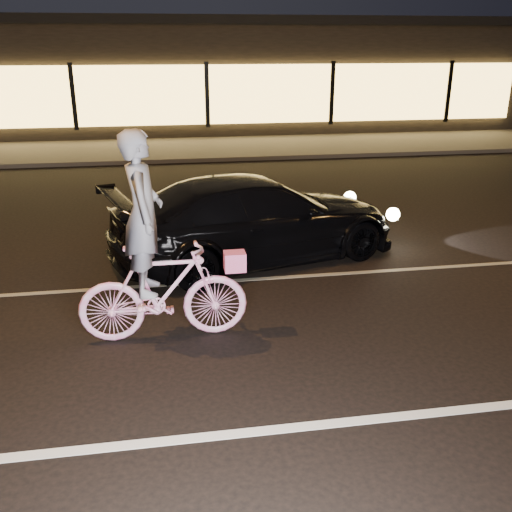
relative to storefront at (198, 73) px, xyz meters
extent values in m
plane|color=black|center=(0.00, -18.97, -2.15)|extent=(90.00, 90.00, 0.00)
cube|color=silver|center=(0.00, -20.47, -2.14)|extent=(60.00, 0.12, 0.01)
cube|color=gray|center=(0.00, -16.97, -2.14)|extent=(60.00, 0.10, 0.01)
cube|color=#383533|center=(0.00, -5.97, -2.09)|extent=(30.00, 4.00, 0.12)
cube|color=black|center=(0.00, 0.03, -0.15)|extent=(25.00, 8.00, 4.00)
cube|color=black|center=(0.00, 0.03, 1.90)|extent=(25.40, 8.40, 0.30)
cube|color=#FFC559|center=(0.00, -4.07, -0.55)|extent=(23.00, 0.15, 2.00)
cube|color=black|center=(-4.50, -4.15, -0.55)|extent=(0.15, 0.08, 2.20)
cube|color=black|center=(0.00, -4.15, -0.55)|extent=(0.15, 0.08, 2.20)
cube|color=black|center=(4.50, -4.15, -0.55)|extent=(0.15, 0.08, 2.20)
cube|color=black|center=(9.00, -4.15, -0.55)|extent=(0.15, 0.08, 2.20)
imported|color=#FF4DAD|center=(-1.75, -18.54, -1.56)|extent=(1.96, 0.55, 1.18)
imported|color=silver|center=(-1.91, -18.54, -0.61)|extent=(0.44, 0.67, 1.85)
cube|color=#EA4071|center=(-0.91, -18.54, -1.23)|extent=(0.25, 0.20, 0.22)
imported|color=black|center=(-0.24, -16.09, -1.47)|extent=(5.01, 3.15, 1.35)
sphere|color=#FFF2BF|center=(1.71, -14.86, -1.53)|extent=(0.23, 0.23, 0.23)
sphere|color=#FFF2BF|center=(2.07, -16.04, -1.53)|extent=(0.23, 0.23, 0.23)
camera|label=1|loc=(-1.67, -24.67, 1.15)|focal=40.00mm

